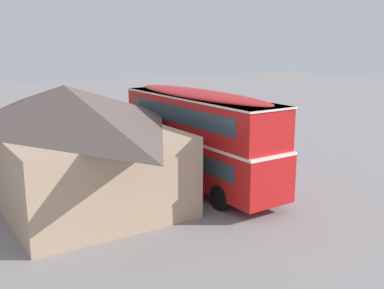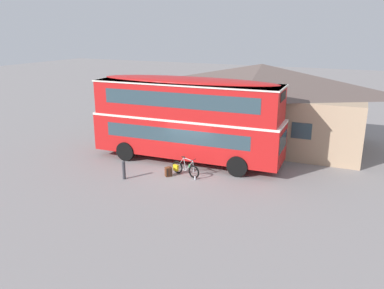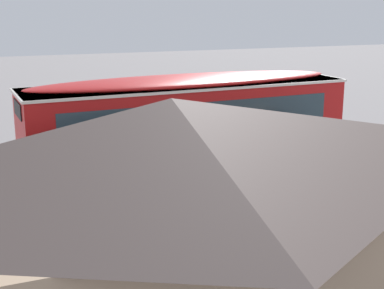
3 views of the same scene
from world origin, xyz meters
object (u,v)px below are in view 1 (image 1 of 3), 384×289
(touring_bicycle, at_px, (223,168))
(kerb_bollard, at_px, (278,173))
(water_bottle_clear_plastic, at_px, (219,169))
(backpack_on_ground, at_px, (237,172))
(double_decker_bus, at_px, (199,134))

(touring_bicycle, distance_m, kerb_bollard, 3.08)
(water_bottle_clear_plastic, xyz_separation_m, kerb_bollard, (-3.28, -1.44, 0.39))
(touring_bicycle, relative_size, water_bottle_clear_plastic, 7.29)
(backpack_on_ground, bearing_deg, double_decker_bus, 94.00)
(double_decker_bus, xyz_separation_m, backpack_on_ground, (0.18, -2.51, -2.37))
(double_decker_bus, bearing_deg, touring_bicycle, -67.14)
(touring_bicycle, xyz_separation_m, kerb_bollard, (-2.53, -1.75, 0.13))
(double_decker_bus, relative_size, water_bottle_clear_plastic, 45.39)
(water_bottle_clear_plastic, bearing_deg, touring_bicycle, 157.84)
(touring_bicycle, height_order, water_bottle_clear_plastic, touring_bicycle)
(touring_bicycle, distance_m, water_bottle_clear_plastic, 0.86)
(backpack_on_ground, bearing_deg, touring_bicycle, 32.06)
(double_decker_bus, xyz_separation_m, kerb_bollard, (-1.65, -3.82, -2.15))
(double_decker_bus, relative_size, touring_bicycle, 6.22)
(touring_bicycle, distance_m, backpack_on_ground, 0.83)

